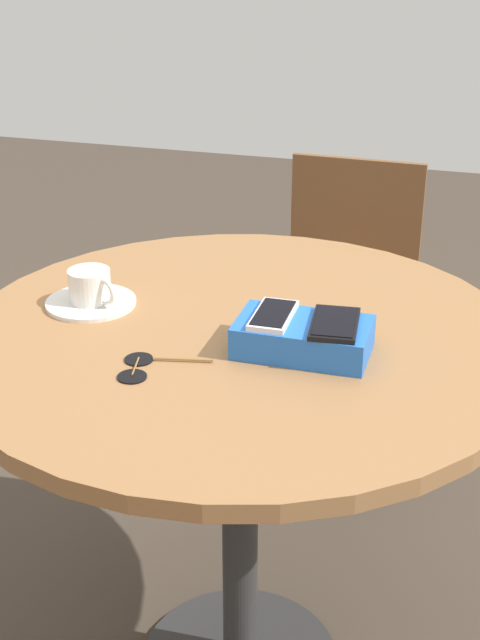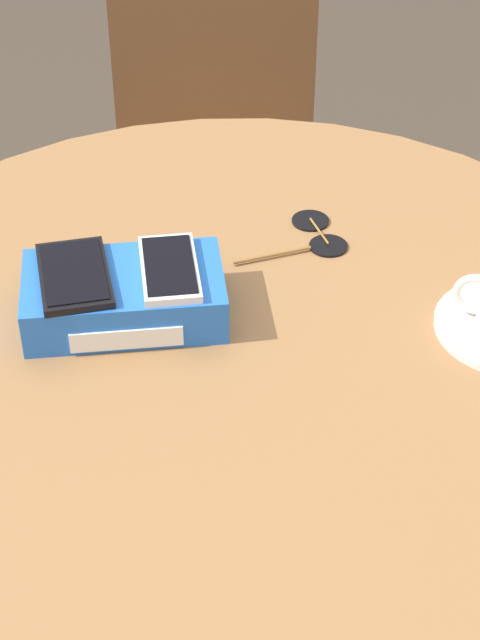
# 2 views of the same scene
# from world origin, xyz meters

# --- Properties ---
(round_table) EXTENTS (0.99, 0.99, 0.79)m
(round_table) POSITION_xyz_m (0.00, 0.00, 0.66)
(round_table) COLOR #2D2D2D
(round_table) RESTS_ON ground_plane
(phone_box) EXTENTS (0.22, 0.13, 0.05)m
(phone_box) POSITION_xyz_m (-0.12, 0.05, 0.81)
(phone_box) COLOR blue
(phone_box) RESTS_ON round_table
(phone_black) EXTENTS (0.09, 0.13, 0.01)m
(phone_black) POSITION_xyz_m (-0.17, 0.05, 0.85)
(phone_black) COLOR black
(phone_black) RESTS_ON phone_box
(phone_white) EXTENTS (0.06, 0.12, 0.01)m
(phone_white) POSITION_xyz_m (-0.07, 0.05, 0.85)
(phone_white) COLOR silver
(phone_white) RESTS_ON phone_box
(sunglasses) EXTENTS (0.14, 0.11, 0.01)m
(sunglasses) POSITION_xyz_m (0.11, 0.18, 0.79)
(sunglasses) COLOR black
(sunglasses) RESTS_ON round_table
(chair_near_window) EXTENTS (0.45, 0.45, 0.93)m
(chair_near_window) POSITION_xyz_m (0.06, 0.92, 0.48)
(chair_near_window) COLOR brown
(chair_near_window) RESTS_ON ground_plane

